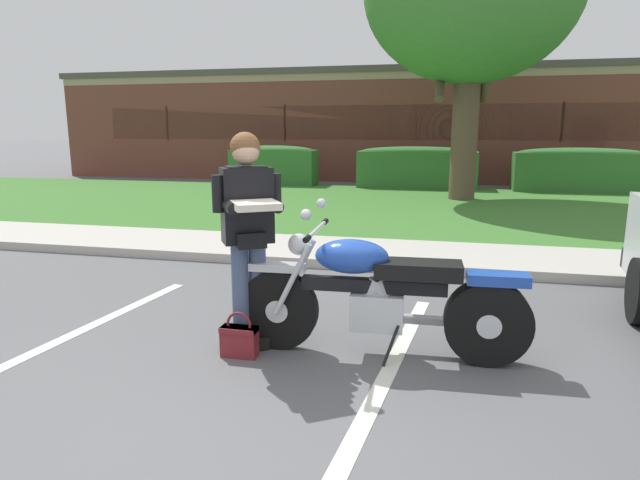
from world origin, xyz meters
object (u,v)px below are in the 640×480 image
(motorcycle, at_px, (392,296))
(hedge_left, at_px, (274,165))
(handbag, at_px, (239,339))
(brick_building, at_px, (423,126))
(rider_person, at_px, (248,224))
(hedge_center_left, at_px, (417,167))
(hedge_center_right, at_px, (579,170))

(motorcycle, distance_m, hedge_left, 12.91)
(handbag, height_order, brick_building, brick_building)
(rider_person, relative_size, brick_building, 0.07)
(hedge_left, distance_m, brick_building, 8.01)
(handbag, xyz_separation_m, brick_building, (0.43, 18.98, 1.72))
(rider_person, bearing_deg, brick_building, 88.77)
(motorcycle, xyz_separation_m, brick_building, (-0.71, 18.70, 1.38))
(hedge_left, height_order, hedge_center_left, same)
(hedge_center_right, distance_m, brick_building, 8.21)
(hedge_left, bearing_deg, rider_person, -72.72)
(handbag, height_order, hedge_left, hedge_left)
(hedge_center_left, bearing_deg, rider_person, -92.79)
(motorcycle, distance_m, hedge_center_right, 12.55)
(hedge_left, bearing_deg, hedge_center_left, 0.00)
(motorcycle, height_order, hedge_center_right, hedge_center_right)
(motorcycle, xyz_separation_m, hedge_center_left, (-0.52, 11.96, 0.17))
(hedge_center_left, bearing_deg, brick_building, 91.56)
(hedge_left, relative_size, hedge_center_right, 0.77)
(hedge_left, distance_m, hedge_center_left, 4.33)
(handbag, relative_size, hedge_center_right, 0.11)
(motorcycle, height_order, hedge_left, hedge_left)
(rider_person, bearing_deg, hedge_center_left, 87.21)
(hedge_center_left, distance_m, hedge_center_right, 4.33)
(hedge_center_right, bearing_deg, brick_building, 123.80)
(hedge_left, bearing_deg, motorcycle, -67.90)
(hedge_center_right, bearing_deg, rider_person, -112.22)
(motorcycle, relative_size, hedge_left, 0.86)
(motorcycle, relative_size, handbag, 6.23)
(motorcycle, height_order, handbag, motorcycle)
(hedge_left, distance_m, hedge_center_right, 8.67)
(handbag, xyz_separation_m, hedge_left, (-3.72, 12.24, 0.51))
(handbag, distance_m, hedge_left, 12.80)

